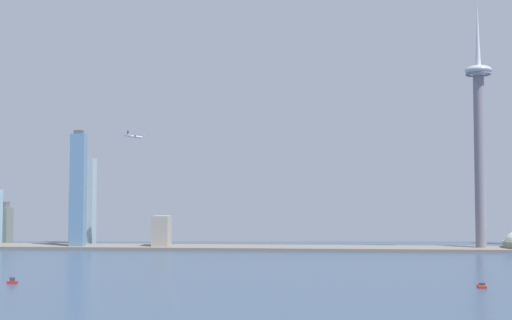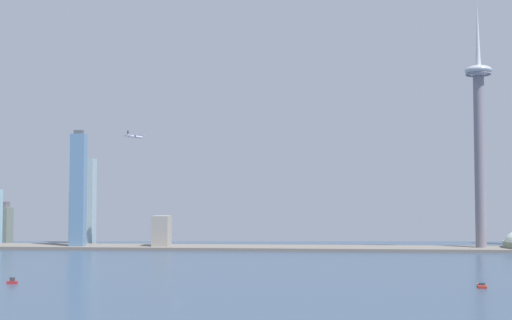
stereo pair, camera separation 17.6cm
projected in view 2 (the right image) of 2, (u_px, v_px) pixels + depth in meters
ground_plane at (177, 301)px, 435.47m from camera, size 6000.00×6000.00×0.00m
waterfront_pier at (243, 248)px, 849.85m from camera, size 966.71×65.16×3.91m
observation_tower at (479, 127)px, 839.22m from camera, size 32.74×32.74×309.08m
skyscraper_0 at (78, 191)px, 857.47m from camera, size 18.23×13.49×149.55m
skyscraper_1 at (87, 202)px, 932.45m from camera, size 21.72×19.12×117.89m
skyscraper_2 at (162, 232)px, 856.53m from camera, size 20.51×25.96×41.75m
skyscraper_3 at (75, 192)px, 965.38m from camera, size 12.14×16.52×159.26m
skyscraper_6 at (4, 224)px, 970.75m from camera, size 18.25×22.76×58.53m
boat_0 at (482, 286)px, 498.54m from camera, size 9.39×18.42×3.40m
boat_1 at (12, 282)px, 517.52m from camera, size 7.86×2.92×4.96m
airplane at (134, 136)px, 872.33m from camera, size 31.00×29.70×8.16m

